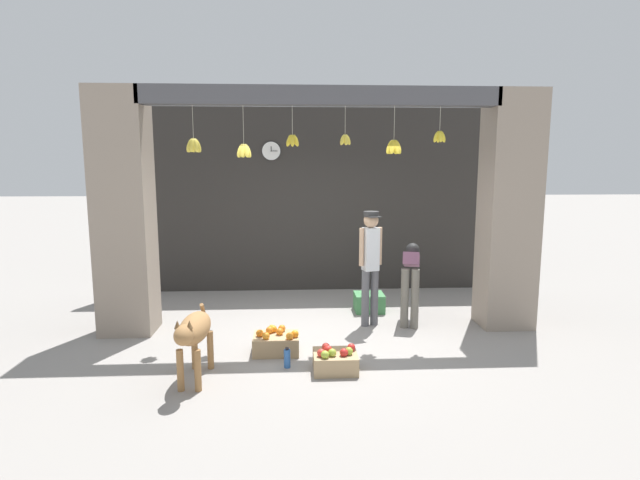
{
  "coord_description": "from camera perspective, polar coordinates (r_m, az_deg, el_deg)",
  "views": [
    {
      "loc": [
        -0.36,
        -6.42,
        2.27
      ],
      "look_at": [
        0.0,
        0.37,
        1.24
      ],
      "focal_mm": 28.0,
      "sensor_mm": 36.0,
      "label": 1
    }
  ],
  "objects": [
    {
      "name": "ground_plane",
      "position": [
        6.82,
        0.17,
        -10.79
      ],
      "size": [
        60.0,
        60.0,
        0.0
      ],
      "primitive_type": "plane",
      "color": "gray"
    },
    {
      "name": "shop_pillar_left",
      "position": [
        7.11,
        -21.5,
        2.86
      ],
      "size": [
        0.7,
        0.6,
        3.25
      ],
      "primitive_type": "cube",
      "color": "gray",
      "rests_on": "ground_plane"
    },
    {
      "name": "fruit_crate_oranges",
      "position": [
        6.21,
        -5.03,
        -11.57
      ],
      "size": [
        0.55,
        0.43,
        0.3
      ],
      "color": "tan",
      "rests_on": "ground_plane"
    },
    {
      "name": "shop_back_wall",
      "position": [
        8.95,
        -0.73,
        4.53
      ],
      "size": [
        6.52,
        0.12,
        3.25
      ],
      "primitive_type": "cube",
      "color": "#2D2B28",
      "rests_on": "ground_plane"
    },
    {
      "name": "storefront_awning",
      "position": [
        6.6,
        -0.11,
        15.69
      ],
      "size": [
        4.62,
        0.28,
        0.91
      ],
      "color": "#4C4C51"
    },
    {
      "name": "fruit_crate_apples",
      "position": [
        5.69,
        1.74,
        -13.58
      ],
      "size": [
        0.48,
        0.43,
        0.29
      ],
      "color": "tan",
      "rests_on": "ground_plane"
    },
    {
      "name": "worker_stooping",
      "position": [
        7.24,
        10.36,
        -3.74
      ],
      "size": [
        0.41,
        0.83,
        1.1
      ],
      "rotation": [
        0.0,
        0.0,
        -0.27
      ],
      "color": "#6B665B",
      "rests_on": "ground_plane"
    },
    {
      "name": "shopkeeper",
      "position": [
        7.0,
        5.79,
        -2.21
      ],
      "size": [
        0.33,
        0.29,
        1.63
      ],
      "rotation": [
        0.0,
        0.0,
        3.44
      ],
      "color": "#56565B",
      "rests_on": "ground_plane"
    },
    {
      "name": "dog",
      "position": [
        5.44,
        -14.23,
        -10.15
      ],
      "size": [
        0.34,
        1.06,
        0.78
      ],
      "rotation": [
        0.0,
        0.0,
        -1.63
      ],
      "color": "#9E7042",
      "rests_on": "ground_plane"
    },
    {
      "name": "wall_clock",
      "position": [
        8.86,
        -5.6,
        10.1
      ],
      "size": [
        0.34,
        0.03,
        0.34
      ],
      "color": "black"
    },
    {
      "name": "water_bottle",
      "position": [
        5.78,
        -3.78,
        -13.33
      ],
      "size": [
        0.07,
        0.07,
        0.23
      ],
      "color": "#2D60AD",
      "rests_on": "ground_plane"
    },
    {
      "name": "produce_box_green",
      "position": [
        7.86,
        5.63,
        -7.1
      ],
      "size": [
        0.45,
        0.42,
        0.28
      ],
      "primitive_type": "cube",
      "color": "#42844C",
      "rests_on": "ground_plane"
    },
    {
      "name": "shop_pillar_right",
      "position": [
        7.37,
        20.77,
        3.08
      ],
      "size": [
        0.7,
        0.6,
        3.25
      ],
      "primitive_type": "cube",
      "color": "gray",
      "rests_on": "ground_plane"
    }
  ]
}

